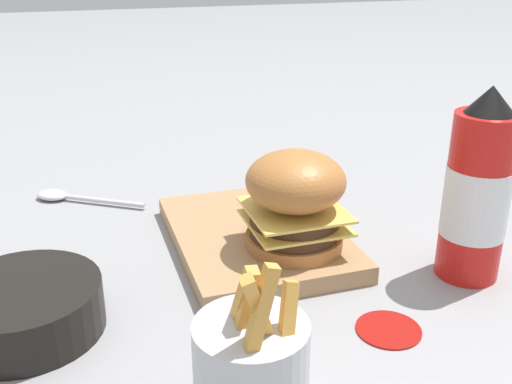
% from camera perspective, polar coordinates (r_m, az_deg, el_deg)
% --- Properties ---
extents(ground_plane, '(6.00, 6.00, 0.00)m').
position_cam_1_polar(ground_plane, '(0.81, -0.62, -3.12)').
color(ground_plane, gray).
extents(serving_board, '(0.27, 0.20, 0.02)m').
position_cam_1_polar(serving_board, '(0.75, 0.00, -4.30)').
color(serving_board, '#A37A51').
rests_on(serving_board, ground_plane).
extents(burger, '(0.11, 0.11, 0.12)m').
position_cam_1_polar(burger, '(0.68, 3.75, -0.73)').
color(burger, '#AD6B33').
rests_on(burger, serving_board).
extents(ketchup_bottle, '(0.07, 0.07, 0.22)m').
position_cam_1_polar(ketchup_bottle, '(0.70, 20.30, -0.13)').
color(ketchup_bottle, red).
rests_on(ketchup_bottle, ground_plane).
extents(fries_basket, '(0.09, 0.09, 0.15)m').
position_cam_1_polar(fries_basket, '(0.49, -0.44, -16.37)').
color(fries_basket, '#B7B7BC').
rests_on(fries_basket, ground_plane).
extents(side_bowl, '(0.15, 0.15, 0.05)m').
position_cam_1_polar(side_bowl, '(0.63, -21.23, -10.20)').
color(side_bowl, black).
rests_on(side_bowl, ground_plane).
extents(spoon, '(0.11, 0.16, 0.01)m').
position_cam_1_polar(spoon, '(0.93, -17.80, -0.40)').
color(spoon, silver).
rests_on(spoon, ground_plane).
extents(ketchup_puddle, '(0.06, 0.06, 0.00)m').
position_cam_1_polar(ketchup_puddle, '(0.62, 12.51, -12.59)').
color(ketchup_puddle, '#9E140F').
rests_on(ketchup_puddle, ground_plane).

